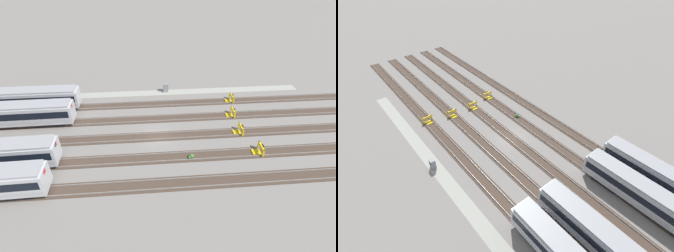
# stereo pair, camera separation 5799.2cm
# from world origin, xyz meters

# --- Properties ---
(ground_plane) EXTENTS (400.00, 400.00, 0.00)m
(ground_plane) POSITION_xyz_m (0.00, 0.00, 0.00)
(ground_plane) COLOR gray
(service_walkway) EXTENTS (54.00, 2.00, 0.01)m
(service_walkway) POSITION_xyz_m (0.00, -13.26, 0.00)
(service_walkway) COLOR #9E9E93
(service_walkway) RESTS_ON ground
(rail_track_nearest) EXTENTS (90.00, 2.23, 0.21)m
(rail_track_nearest) POSITION_xyz_m (0.00, -9.14, 0.04)
(rail_track_nearest) COLOR #47382D
(rail_track_nearest) RESTS_ON ground
(rail_track_near_inner) EXTENTS (90.00, 2.24, 0.21)m
(rail_track_near_inner) POSITION_xyz_m (0.00, -4.57, 0.04)
(rail_track_near_inner) COLOR #47382D
(rail_track_near_inner) RESTS_ON ground
(rail_track_middle) EXTENTS (90.00, 2.24, 0.21)m
(rail_track_middle) POSITION_xyz_m (0.00, 0.00, 0.04)
(rail_track_middle) COLOR #47382D
(rail_track_middle) RESTS_ON ground
(rail_track_far_inner) EXTENTS (90.00, 2.23, 0.21)m
(rail_track_far_inner) POSITION_xyz_m (0.00, 4.57, 0.04)
(rail_track_far_inner) COLOR #47382D
(rail_track_far_inner) RESTS_ON ground
(rail_track_farthest) EXTENTS (90.00, 2.23, 0.21)m
(rail_track_farthest) POSITION_xyz_m (0.00, 9.14, 0.04)
(rail_track_farthest) COLOR #47382D
(rail_track_farthest) RESTS_ON ground
(subway_car_front_row_right_inner) EXTENTS (18.04, 3.07, 3.70)m
(subway_car_front_row_right_inner) POSITION_xyz_m (21.57, -4.53, 2.04)
(subway_car_front_row_right_inner) COLOR #B7BABF
(subway_car_front_row_right_inner) RESTS_ON ground
(subway_car_front_row_rightmost) EXTENTS (18.06, 3.21, 3.70)m
(subway_car_front_row_rightmost) POSITION_xyz_m (21.57, 9.15, 2.04)
(subway_car_front_row_rightmost) COLOR #B7BABF
(subway_car_front_row_rightmost) RESTS_ON ground
(subway_car_back_row_leftmost) EXTENTS (18.06, 3.23, 3.70)m
(subway_car_back_row_leftmost) POSITION_xyz_m (21.57, 4.62, 2.04)
(subway_car_back_row_leftmost) COLOR #B7BABF
(subway_car_back_row_leftmost) RESTS_ON ground
(bumper_stop_nearest_track) EXTENTS (1.38, 2.01, 1.22)m
(bumper_stop_nearest_track) POSITION_xyz_m (-13.16, -9.13, 0.51)
(bumper_stop_nearest_track) COLOR gold
(bumper_stop_nearest_track) RESTS_ON ground
(bumper_stop_near_inner_track) EXTENTS (1.36, 2.00, 1.22)m
(bumper_stop_near_inner_track) POSITION_xyz_m (-12.06, -4.57, 0.51)
(bumper_stop_near_inner_track) COLOR gold
(bumper_stop_near_inner_track) RESTS_ON ground
(bumper_stop_middle_track) EXTENTS (1.36, 2.00, 1.22)m
(bumper_stop_middle_track) POSITION_xyz_m (-11.94, 0.01, 0.51)
(bumper_stop_middle_track) COLOR gold
(bumper_stop_middle_track) RESTS_ON ground
(bumper_stop_far_inner_track) EXTENTS (1.36, 2.00, 1.22)m
(bumper_stop_far_inner_track) POSITION_xyz_m (-13.20, 4.57, 0.51)
(bumper_stop_far_inner_track) COLOR gold
(bumper_stop_far_inner_track) RESTS_ON ground
(electrical_cabinet) EXTENTS (0.90, 0.73, 1.60)m
(electrical_cabinet) POSITION_xyz_m (-2.16, -13.56, 0.80)
(electrical_cabinet) COLOR gray
(electrical_cabinet) RESTS_ON ground
(weed_clump) EXTENTS (0.92, 0.70, 0.64)m
(weed_clump) POSITION_xyz_m (-4.10, 4.83, 0.24)
(weed_clump) COLOR #427033
(weed_clump) RESTS_ON ground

